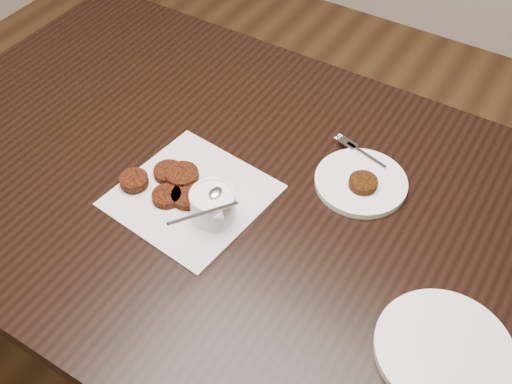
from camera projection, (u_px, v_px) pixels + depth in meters
floor at (226, 380)px, 1.71m from camera, size 4.00×4.00×0.00m
table at (232, 287)px, 1.48m from camera, size 1.46×0.94×0.75m
napkin at (192, 195)px, 1.18m from camera, size 0.30×0.30×0.00m
sauce_ramekin at (212, 193)px, 1.10m from camera, size 0.15×0.15×0.12m
patty_cluster at (170, 181)px, 1.19m from camera, size 0.24×0.24×0.02m
plate_with_patty at (361, 180)px, 1.19m from camera, size 0.23×0.23×0.03m
plate_empty at (444, 350)px, 0.95m from camera, size 0.27×0.27×0.02m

